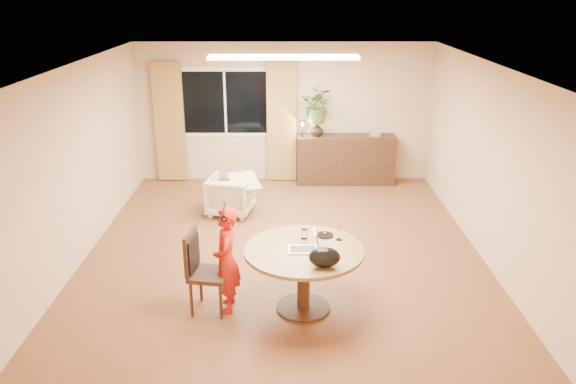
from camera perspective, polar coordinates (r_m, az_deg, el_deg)
The scene contains 24 objects.
floor at distance 7.97m, azimuth -0.45°, elevation -6.17°, with size 6.50×6.50×0.00m, color brown.
ceiling at distance 7.20m, azimuth -0.51°, elevation 12.70°, with size 6.50×6.50×0.00m, color white.
wall_back at distance 10.63m, azimuth -0.38°, elevation 8.03°, with size 5.50×5.50×0.00m, color beige.
wall_left at distance 7.99m, azimuth -20.63°, elevation 2.59°, with size 6.50×6.50×0.00m, color beige.
wall_right at distance 7.96m, azimuth 19.76°, elevation 2.63°, with size 6.50×6.50×0.00m, color beige.
window at distance 10.63m, azimuth -6.40°, elevation 9.01°, with size 1.70×0.03×1.30m.
curtain_left at distance 10.80m, azimuth -11.96°, elevation 6.94°, with size 0.55×0.08×2.25m, color brown.
curtain_right at distance 10.57m, azimuth -0.66°, elevation 7.10°, with size 0.55×0.08×2.25m, color brown.
ceiling_panel at distance 8.40m, azimuth -0.46°, elevation 13.53°, with size 2.20×0.35×0.05m, color white.
dining_table at distance 6.39m, azimuth 1.61°, elevation -7.12°, with size 1.36×1.36×0.77m.
dining_chair at distance 6.50m, azimuth -7.99°, elevation -8.07°, with size 0.46×0.42×0.97m, color black, non-canonical shape.
child at distance 6.43m, azimuth -6.26°, elevation -6.85°, with size 0.30×0.46×1.26m, color red.
laptop at distance 6.24m, azimuth 1.54°, elevation -4.98°, with size 0.34×0.23×0.23m, color #B7B7BC, non-canonical shape.
tumbler at distance 6.54m, azimuth 1.68°, elevation -4.28°, with size 0.08×0.08×0.12m, color white, non-canonical shape.
wine_glass at distance 6.51m, azimuth 5.21°, elevation -4.06°, with size 0.07×0.07×0.20m, color white, non-canonical shape.
pot_lid at distance 6.64m, azimuth 3.79°, elevation -4.33°, with size 0.20×0.20×0.03m, color white, non-canonical shape.
handbag at distance 5.89m, azimuth 3.74°, elevation -6.65°, with size 0.33×0.19×0.22m, color black, non-canonical shape.
armchair at distance 9.24m, azimuth -5.85°, elevation -0.30°, with size 0.69×0.71×0.64m, color #BEAB96.
throw at distance 9.06m, azimuth -4.50°, elevation 1.58°, with size 0.45×0.55×0.03m, color beige, non-canonical shape.
sideboard at distance 10.67m, azimuth 5.85°, elevation 3.30°, with size 1.84×0.45×0.92m, color black.
vase at distance 10.47m, azimuth 2.95°, elevation 6.37°, with size 0.24×0.24×0.25m, color black.
bouquet at distance 10.37m, azimuth 3.09°, elevation 8.81°, with size 0.59×0.51×0.66m, color #276928.
book_stack at distance 10.60m, azimuth 8.86°, elevation 5.86°, with size 0.19×0.14×0.08m, color #98664D, non-canonical shape.
desk_lamp at distance 10.40m, azimuth 1.46°, elevation 6.47°, with size 0.13×0.13×0.31m, color black, non-canonical shape.
Camera 1 is at (0.04, -7.14, 3.54)m, focal length 35.00 mm.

